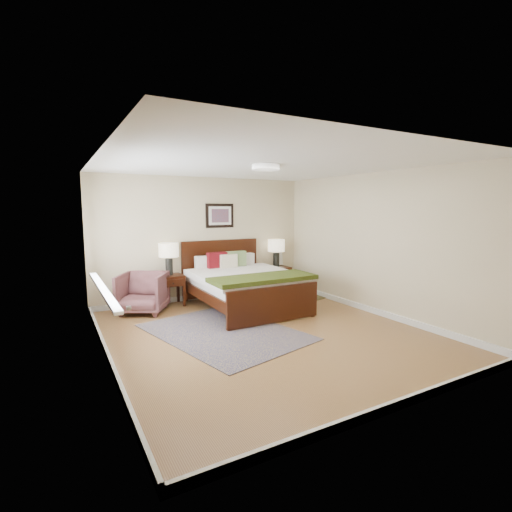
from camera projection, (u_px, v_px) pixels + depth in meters
name	position (u px, v px, depth m)	size (l,w,h in m)	color
floor	(265.00, 332.00, 5.63)	(5.00, 5.00, 0.00)	olive
back_wall	(204.00, 239.00, 7.64)	(4.50, 0.04, 2.50)	beige
front_wall	(407.00, 279.00, 3.30)	(4.50, 0.04, 2.50)	beige
left_wall	(102.00, 261.00, 4.39)	(0.04, 5.00, 2.50)	beige
right_wall	(375.00, 244.00, 6.55)	(0.04, 5.00, 2.50)	beige
ceiling	(266.00, 164.00, 5.31)	(4.50, 5.00, 0.02)	white
window	(99.00, 245.00, 5.00)	(0.11, 2.72, 1.32)	silver
door	(133.00, 311.00, 2.90)	(0.06, 1.00, 2.18)	silver
ceil_fixture	(266.00, 167.00, 5.31)	(0.44, 0.44, 0.08)	white
bed	(243.00, 279.00, 6.95)	(1.82, 2.21, 1.19)	#321507
wall_art	(220.00, 216.00, 7.72)	(0.62, 0.05, 0.50)	black
nightstand_left	(170.00, 281.00, 7.13)	(0.50, 0.45, 0.60)	#321507
nightstand_right	(276.00, 277.00, 8.32)	(0.57, 0.43, 0.57)	#321507
lamp_left	(169.00, 252.00, 7.08)	(0.37, 0.37, 0.61)	black
lamp_right	(276.00, 248.00, 8.25)	(0.37, 0.37, 0.61)	black
armchair	(143.00, 293.00, 6.65)	(0.78, 0.80, 0.73)	brown
rug_persian	(224.00, 332.00, 5.63)	(1.73, 2.45, 0.01)	#0E0D44
rug_navy	(294.00, 295.00, 8.05)	(0.86, 1.30, 0.01)	black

